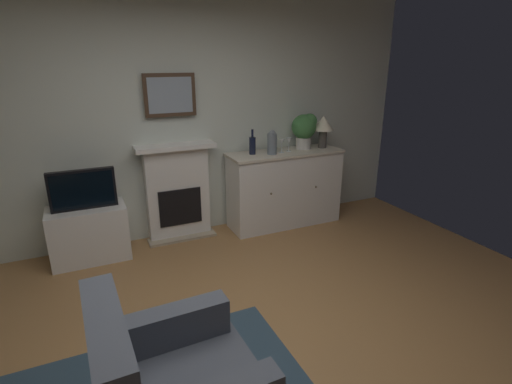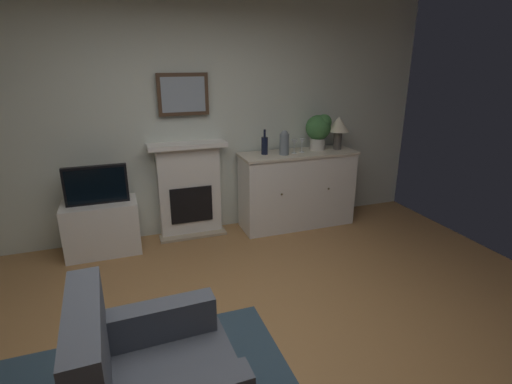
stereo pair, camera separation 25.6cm
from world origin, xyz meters
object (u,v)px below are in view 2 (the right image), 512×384
object	(u,v)px
fireplace_unit	(189,190)
sideboard_cabinet	(297,189)
potted_plant_small	(319,129)
wine_glass_center	(302,142)
table_lamp	(338,126)
wine_bottle	(265,145)
tv_cabinet	(102,228)
vase_decorative	(284,143)
wine_glass_left	(294,143)
tv_set	(96,185)
framed_picture	(183,94)

from	to	relation	value
fireplace_unit	sideboard_cabinet	xyz separation A→B (m)	(1.29, -0.18, -0.08)
sideboard_cabinet	potted_plant_small	size ratio (longest dim) A/B	3.28
sideboard_cabinet	wine_glass_center	bearing A→B (deg)	-8.41
table_lamp	wine_bottle	size ratio (longest dim) A/B	1.38
table_lamp	tv_cabinet	size ratio (longest dim) A/B	0.53
vase_decorative	wine_glass_left	bearing A→B (deg)	9.21
wine_glass_left	wine_glass_center	xyz separation A→B (m)	(0.11, 0.02, 0.00)
vase_decorative	potted_plant_small	size ratio (longest dim) A/B	0.65
fireplace_unit	potted_plant_small	bearing A→B (deg)	-4.79
sideboard_cabinet	table_lamp	xyz separation A→B (m)	(0.52, 0.00, 0.74)
table_lamp	tv_set	world-z (taller)	table_lamp
wine_glass_left	wine_bottle	bearing A→B (deg)	168.44
potted_plant_small	vase_decorative	bearing A→B (deg)	-169.04
table_lamp	vase_decorative	xyz separation A→B (m)	(-0.73, -0.05, -0.14)
fireplace_unit	potted_plant_small	xyz separation A→B (m)	(1.58, -0.13, 0.64)
fireplace_unit	sideboard_cabinet	size ratio (longest dim) A/B	0.78
wine_glass_center	potted_plant_small	world-z (taller)	potted_plant_small
wine_glass_center	vase_decorative	distance (m)	0.25
framed_picture	tv_cabinet	bearing A→B (deg)	-167.99
wine_bottle	tv_set	size ratio (longest dim) A/B	0.47
framed_picture	table_lamp	xyz separation A→B (m)	(1.81, -0.22, -0.41)
wine_bottle	wine_glass_center	bearing A→B (deg)	-6.15
vase_decorative	wine_bottle	bearing A→B (deg)	155.82
fireplace_unit	wine_bottle	size ratio (longest dim) A/B	3.79
tv_cabinet	tv_set	bearing A→B (deg)	-90.00
tv_set	table_lamp	bearing A→B (deg)	0.17
wine_glass_center	potted_plant_small	distance (m)	0.28
wine_glass_left	fireplace_unit	bearing A→B (deg)	170.47
table_lamp	tv_set	size ratio (longest dim) A/B	0.65
framed_picture	table_lamp	size ratio (longest dim) A/B	1.38
framed_picture	vase_decorative	xyz separation A→B (m)	(1.08, -0.27, -0.55)
wine_glass_center	vase_decorative	bearing A→B (deg)	-169.95
tv_set	potted_plant_small	world-z (taller)	potted_plant_small
wine_glass_center	tv_cabinet	bearing A→B (deg)	179.48
vase_decorative	wine_glass_center	bearing A→B (deg)	10.05
framed_picture	wine_glass_center	xyz separation A→B (m)	(1.33, -0.23, -0.57)
wine_bottle	tv_cabinet	xyz separation A→B (m)	(-1.85, -0.03, -0.75)
framed_picture	tv_cabinet	size ratio (longest dim) A/B	0.73
table_lamp	fireplace_unit	bearing A→B (deg)	174.42
fireplace_unit	wine_glass_center	bearing A→B (deg)	-7.84
tv_cabinet	potted_plant_small	size ratio (longest dim) A/B	1.74
vase_decorative	tv_cabinet	world-z (taller)	vase_decorative
wine_bottle	potted_plant_small	xyz separation A→B (m)	(0.70, 0.00, 0.15)
wine_glass_center	vase_decorative	size ratio (longest dim) A/B	0.59
sideboard_cabinet	vase_decorative	distance (m)	0.64
sideboard_cabinet	tv_set	distance (m)	2.28
fireplace_unit	tv_set	size ratio (longest dim) A/B	1.77
wine_glass_left	tv_set	distance (m)	2.21
fireplace_unit	tv_cabinet	xyz separation A→B (m)	(-0.97, -0.16, -0.27)
table_lamp	wine_glass_left	bearing A→B (deg)	-177.33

